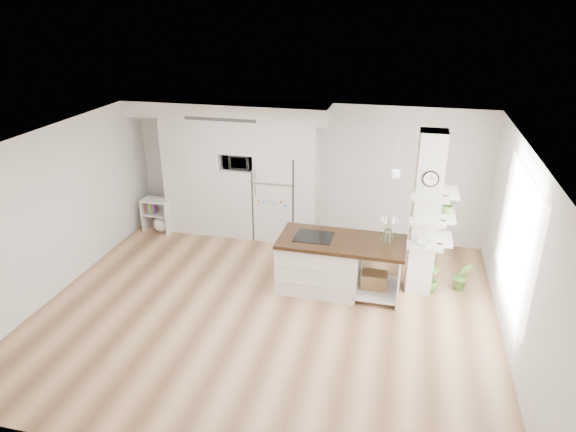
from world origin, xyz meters
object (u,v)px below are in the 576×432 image
(bookshelf, at_px, (159,217))
(floor_plant_a, at_px, (462,276))
(kitchen_island, at_px, (327,262))
(refrigerator, at_px, (277,196))

(bookshelf, distance_m, floor_plant_a, 6.06)
(kitchen_island, distance_m, floor_plant_a, 2.26)
(refrigerator, relative_size, floor_plant_a, 3.29)
(kitchen_island, height_order, bookshelf, kitchen_island)
(bookshelf, bearing_deg, kitchen_island, -16.88)
(bookshelf, bearing_deg, refrigerator, 12.31)
(refrigerator, height_order, kitchen_island, refrigerator)
(refrigerator, height_order, bookshelf, refrigerator)
(refrigerator, height_order, floor_plant_a, refrigerator)
(floor_plant_a, bearing_deg, refrigerator, 158.86)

